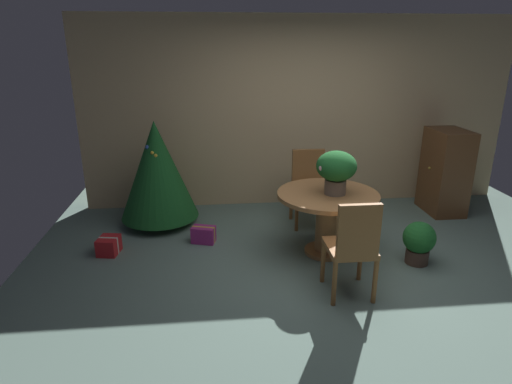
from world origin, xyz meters
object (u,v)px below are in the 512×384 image
object	(u,v)px
round_dining_table	(327,210)
flower_vase	(336,169)
wooden_chair_far	(309,183)
wooden_chair_near	(353,245)
gift_box_red	(109,246)
potted_plant	(419,241)
holiday_tree	(157,170)
gift_box_purple	(204,235)
wooden_cabinet	(445,172)

from	to	relation	value
round_dining_table	flower_vase	size ratio (longest dim) A/B	2.35
round_dining_table	wooden_chair_far	world-z (taller)	wooden_chair_far
wooden_chair_far	wooden_chair_near	distance (m)	1.79
gift_box_red	potted_plant	bearing A→B (deg)	-9.52
holiday_tree	potted_plant	size ratio (longest dim) A/B	2.89
wooden_chair_far	wooden_chair_near	bearing A→B (deg)	-90.00
flower_vase	gift_box_purple	distance (m)	1.73
holiday_tree	round_dining_table	bearing A→B (deg)	-28.37
wooden_chair_near	gift_box_purple	xyz separation A→B (m)	(-1.36, 1.30, -0.43)
round_dining_table	wooden_chair_near	distance (m)	0.89
wooden_chair_far	gift_box_purple	size ratio (longest dim) A/B	3.14
round_dining_table	wooden_chair_far	bearing A→B (deg)	90.00
wooden_chair_near	wooden_cabinet	distance (m)	2.76
wooden_chair_far	gift_box_red	distance (m)	2.53
round_dining_table	gift_box_red	world-z (taller)	round_dining_table
wooden_cabinet	potted_plant	xyz separation A→B (m)	(-1.01, -1.42, -0.32)
wooden_chair_near	holiday_tree	size ratio (longest dim) A/B	0.71
gift_box_red	potted_plant	distance (m)	3.37
gift_box_red	wooden_cabinet	world-z (taller)	wooden_cabinet
gift_box_purple	gift_box_red	bearing A→B (deg)	-170.16
wooden_chair_near	round_dining_table	bearing A→B (deg)	90.00
gift_box_red	flower_vase	bearing A→B (deg)	-5.94
round_dining_table	wooden_cabinet	size ratio (longest dim) A/B	0.95
flower_vase	wooden_chair_far	xyz separation A→B (m)	(-0.06, 0.93, -0.46)
gift_box_red	wooden_chair_near	bearing A→B (deg)	-24.95
flower_vase	holiday_tree	size ratio (longest dim) A/B	0.35
flower_vase	round_dining_table	bearing A→B (deg)	152.08
gift_box_purple	potted_plant	size ratio (longest dim) A/B	0.65
wooden_cabinet	potted_plant	world-z (taller)	wooden_cabinet
wooden_chair_far	gift_box_red	bearing A→B (deg)	-164.39
round_dining_table	wooden_chair_far	xyz separation A→B (m)	(0.00, 0.90, 0.02)
gift_box_red	wooden_cabinet	size ratio (longest dim) A/B	0.25
round_dining_table	potted_plant	distance (m)	1.01
round_dining_table	gift_box_purple	world-z (taller)	round_dining_table
gift_box_purple	wooden_cabinet	bearing A→B (deg)	11.73
gift_box_purple	wooden_chair_near	bearing A→B (deg)	-43.76
potted_plant	gift_box_purple	bearing A→B (deg)	162.00
wooden_cabinet	gift_box_red	bearing A→B (deg)	-168.72
gift_box_purple	potted_plant	bearing A→B (deg)	-18.00
wooden_chair_near	gift_box_red	size ratio (longest dim) A/B	3.40
flower_vase	holiday_tree	distance (m)	2.27
holiday_tree	wooden_cabinet	xyz separation A→B (m)	(3.84, 0.05, -0.15)
flower_vase	wooden_chair_far	bearing A→B (deg)	93.83
round_dining_table	wooden_chair_far	distance (m)	0.90
wooden_chair_far	wooden_cabinet	size ratio (longest dim) A/B	0.83
round_dining_table	flower_vase	distance (m)	0.48
round_dining_table	potted_plant	world-z (taller)	round_dining_table
flower_vase	potted_plant	size ratio (longest dim) A/B	1.00
round_dining_table	holiday_tree	world-z (taller)	holiday_tree
gift_box_purple	gift_box_red	xyz separation A→B (m)	(-1.05, -0.18, -0.00)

